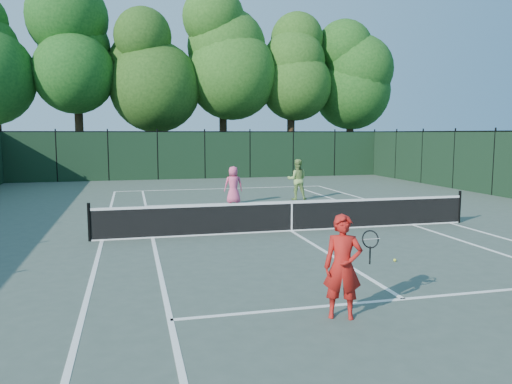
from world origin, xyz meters
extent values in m
plane|color=#414F44|center=(0.00, 0.00, 0.00)|extent=(90.00, 90.00, 0.00)
cube|color=white|center=(-5.49, 0.00, 0.00)|extent=(0.10, 23.77, 0.01)
cube|color=white|center=(5.49, 0.00, 0.00)|extent=(0.10, 23.77, 0.01)
cube|color=white|center=(-4.12, 0.00, 0.00)|extent=(0.10, 23.77, 0.01)
cube|color=white|center=(4.12, 0.00, 0.00)|extent=(0.10, 23.77, 0.01)
cube|color=white|center=(0.00, 11.88, 0.00)|extent=(10.97, 0.10, 0.01)
cube|color=white|center=(0.00, -6.40, 0.00)|extent=(8.23, 0.10, 0.01)
cube|color=white|center=(0.00, 6.40, 0.00)|extent=(8.23, 0.10, 0.01)
cube|color=white|center=(0.00, 0.00, 0.00)|extent=(0.10, 12.80, 0.01)
cube|color=black|center=(0.00, 0.00, 0.46)|extent=(11.60, 0.03, 0.85)
cube|color=white|center=(0.00, 0.00, 0.88)|extent=(11.60, 0.05, 0.07)
cube|color=white|center=(0.00, 0.00, 0.02)|extent=(11.60, 0.05, 0.04)
cube|color=white|center=(0.00, 0.00, 0.46)|extent=(0.05, 0.04, 0.91)
cylinder|color=black|center=(-5.80, 0.00, 0.53)|extent=(0.09, 0.09, 1.06)
cylinder|color=black|center=(5.80, 0.00, 0.53)|extent=(0.09, 0.09, 1.06)
cube|color=black|center=(0.00, 18.00, 1.50)|extent=(24.00, 0.05, 3.00)
cylinder|color=black|center=(-8.00, 22.00, 2.40)|extent=(0.56, 0.56, 4.80)
ellipsoid|color=#134313|center=(-8.00, 22.00, 8.71)|extent=(6.80, 6.80, 10.54)
cylinder|color=black|center=(-3.00, 21.80, 2.15)|extent=(0.56, 0.56, 4.30)
ellipsoid|color=#1C4012|center=(-3.00, 21.80, 7.75)|extent=(6.00, 6.00, 9.30)
cylinder|color=black|center=(2.00, 22.30, 2.50)|extent=(0.56, 0.56, 5.00)
ellipsoid|color=#1E4C15|center=(2.00, 22.30, 9.03)|extent=(7.00, 7.00, 10.85)
cylinder|color=black|center=(7.00, 21.60, 2.30)|extent=(0.56, 0.56, 4.60)
ellipsoid|color=#1E4814|center=(7.00, 21.60, 8.16)|extent=(6.20, 6.20, 9.61)
cylinder|color=black|center=(12.00, 22.10, 2.20)|extent=(0.56, 0.56, 4.40)
ellipsoid|color=#164513|center=(12.00, 22.10, 7.74)|extent=(5.80, 5.80, 8.99)
imported|color=#AF1914|center=(-1.43, -6.95, 0.84)|extent=(0.72, 0.60, 1.67)
cylinder|color=black|center=(-0.88, -6.79, 0.95)|extent=(0.03, 0.03, 0.30)
torus|color=black|center=(-0.88, -6.79, 1.22)|extent=(0.30, 0.10, 0.30)
imported|color=#E14F7C|center=(-0.52, 6.23, 0.79)|extent=(0.79, 0.53, 1.57)
imported|color=#82AA55|center=(2.47, 6.77, 0.90)|extent=(1.01, 0.87, 1.80)
sphere|color=#D0E02D|center=(1.19, -4.00, 0.03)|extent=(0.07, 0.07, 0.07)
camera|label=1|loc=(-4.65, -14.10, 2.95)|focal=35.00mm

